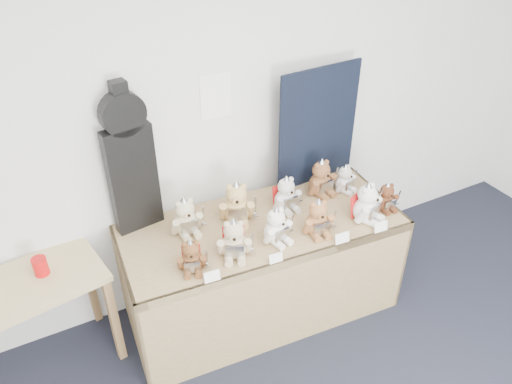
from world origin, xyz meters
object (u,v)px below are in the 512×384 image
teddy_front_left (234,240)px  teddy_back_centre_right (286,195)px  teddy_front_end (386,198)px  teddy_back_centre_left (237,204)px  teddy_front_far_right (367,204)px  teddy_back_right (321,179)px  red_cup (40,266)px  display_table (267,250)px  guitar_case (130,161)px  teddy_front_far_left (192,257)px  teddy_front_centre (277,227)px  teddy_back_end (345,180)px  side_table (28,300)px  teddy_back_left (186,218)px  teddy_front_right (318,219)px

teddy_front_left → teddy_back_centre_right: 0.59m
teddy_front_end → teddy_back_centre_left: (-0.95, 0.36, 0.04)m
teddy_front_end → teddy_front_far_right: bearing=-168.6°
teddy_back_centre_right → teddy_front_far_right: bearing=-44.7°
teddy_back_right → red_cup: bearing=169.0°
display_table → guitar_case: guitar_case is taller
teddy_back_right → teddy_front_far_left: bearing=-172.0°
display_table → teddy_front_centre: teddy_front_centre is taller
teddy_back_end → teddy_front_end: bearing=-88.4°
side_table → teddy_back_end: bearing=-12.1°
teddy_front_far_left → teddy_front_centre: teddy_front_centre is taller
teddy_front_far_left → teddy_back_end: bearing=30.6°
teddy_front_far_left → teddy_front_end: size_ratio=1.06×
display_table → side_table: (-1.46, 0.26, 0.00)m
red_cup → teddy_back_centre_left: teddy_back_centre_left is taller
display_table → teddy_back_left: size_ratio=6.67×
teddy_front_left → teddy_front_far_right: bearing=17.9°
side_table → red_cup: 0.22m
teddy_front_far_left → teddy_back_end: (1.28, 0.27, -0.00)m
teddy_back_centre_left → teddy_back_end: 0.84m
side_table → teddy_front_left: (1.17, -0.37, 0.28)m
side_table → teddy_back_right: size_ratio=3.23×
teddy_back_centre_right → teddy_back_right: size_ratio=0.92×
teddy_front_centre → teddy_back_right: bearing=18.1°
teddy_back_right → teddy_back_end: bearing=-24.0°
side_table → teddy_back_end: 2.20m
red_cup → teddy_back_right: size_ratio=0.39×
teddy_front_centre → teddy_back_left: (-0.47, 0.34, 0.01)m
teddy_front_centre → teddy_back_left: bearing=132.1°
teddy_front_centre → teddy_back_centre_right: (0.23, 0.27, 0.00)m
teddy_back_left → teddy_back_right: bearing=-2.9°
teddy_front_left → teddy_back_centre_left: 0.35m
teddy_front_far_right → teddy_front_end: 0.20m
teddy_front_end → teddy_back_centre_left: size_ratio=0.69×
side_table → teddy_front_end: size_ratio=4.30×
teddy_front_left → teddy_back_centre_right: bearing=50.2°
teddy_front_right → teddy_back_left: bearing=159.9°
teddy_front_far_left → teddy_back_centre_left: teddy_back_centre_left is taller
teddy_front_left → teddy_back_right: (0.83, 0.32, 0.00)m
teddy_front_centre → teddy_back_centre_left: teddy_back_centre_left is taller
teddy_front_right → teddy_front_end: 0.56m
teddy_front_far_right → teddy_back_end: size_ratio=1.33×
display_table → teddy_back_right: (0.55, 0.20, 0.28)m
teddy_front_far_right → teddy_back_centre_right: teddy_front_far_right is taller
teddy_front_far_left → teddy_front_end: bearing=16.8°
teddy_front_centre → teddy_front_right: (0.27, -0.05, 0.00)m
teddy_back_left → teddy_back_end: 1.18m
red_cup → teddy_front_end: 2.23m
teddy_front_left → guitar_case: bearing=149.3°
teddy_front_left → teddy_front_far_right: (0.93, -0.07, 0.01)m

